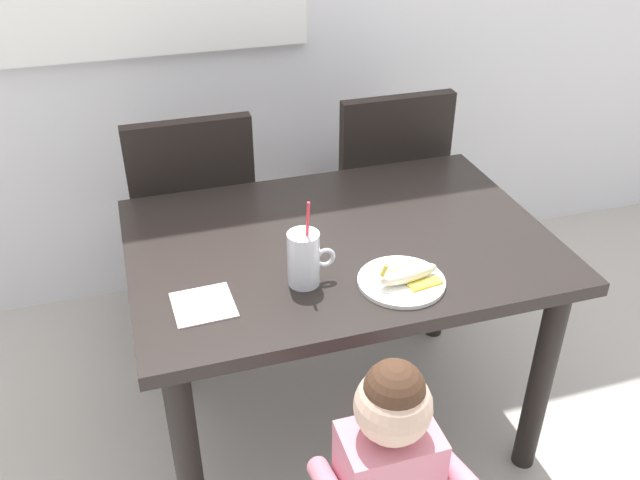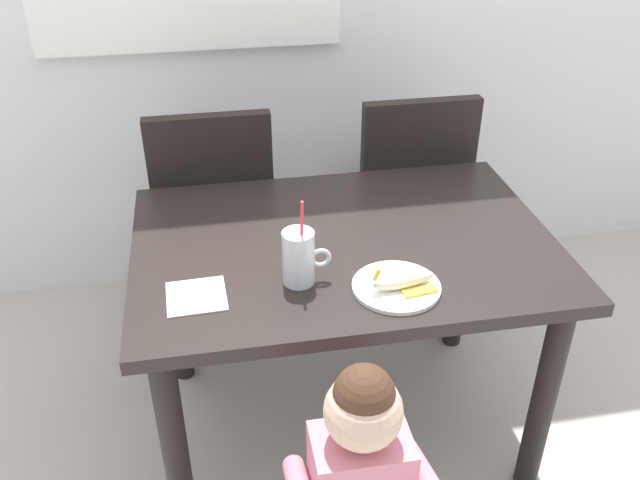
# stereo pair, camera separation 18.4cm
# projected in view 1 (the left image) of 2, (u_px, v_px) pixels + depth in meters

# --- Properties ---
(ground_plane) EXTENTS (24.00, 24.00, 0.00)m
(ground_plane) POSITION_uv_depth(u_px,v_px,m) (337.00, 420.00, 2.36)
(ground_plane) COLOR #B7B2A8
(dining_table) EXTENTS (1.21, 0.84, 0.75)m
(dining_table) POSITION_uv_depth(u_px,v_px,m) (339.00, 271.00, 2.03)
(dining_table) COLOR black
(dining_table) RESTS_ON ground
(dining_chair_left) EXTENTS (0.44, 0.45, 0.96)m
(dining_chair_left) POSITION_uv_depth(u_px,v_px,m) (193.00, 217.00, 2.48)
(dining_chair_left) COLOR black
(dining_chair_left) RESTS_ON ground
(dining_chair_right) EXTENTS (0.44, 0.45, 0.96)m
(dining_chair_right) POSITION_uv_depth(u_px,v_px,m) (381.00, 189.00, 2.67)
(dining_chair_right) COLOR black
(dining_chair_right) RESTS_ON ground
(toddler_standing) EXTENTS (0.33, 0.24, 0.84)m
(toddler_standing) POSITION_uv_depth(u_px,v_px,m) (388.00, 470.00, 1.54)
(toddler_standing) COLOR #3F4760
(toddler_standing) RESTS_ON ground
(milk_cup) EXTENTS (0.13, 0.08, 0.25)m
(milk_cup) POSITION_uv_depth(u_px,v_px,m) (304.00, 261.00, 1.75)
(milk_cup) COLOR silver
(milk_cup) RESTS_ON dining_table
(snack_plate) EXTENTS (0.23, 0.23, 0.01)m
(snack_plate) POSITION_uv_depth(u_px,v_px,m) (401.00, 281.00, 1.78)
(snack_plate) COLOR white
(snack_plate) RESTS_ON dining_table
(peeled_banana) EXTENTS (0.17, 0.12, 0.07)m
(peeled_banana) POSITION_uv_depth(u_px,v_px,m) (409.00, 275.00, 1.76)
(peeled_banana) COLOR #F4EAC6
(peeled_banana) RESTS_ON snack_plate
(paper_napkin) EXTENTS (0.16, 0.16, 0.00)m
(paper_napkin) POSITION_uv_depth(u_px,v_px,m) (203.00, 305.00, 1.70)
(paper_napkin) COLOR silver
(paper_napkin) RESTS_ON dining_table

